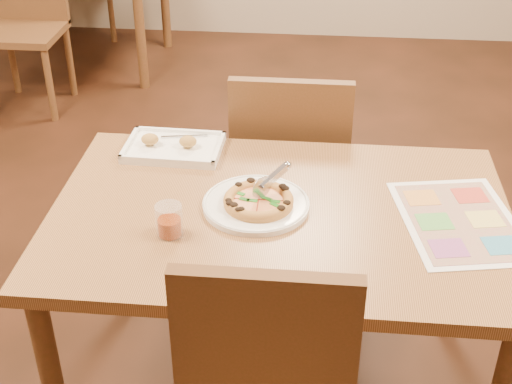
# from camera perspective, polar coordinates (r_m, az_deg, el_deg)

# --- Properties ---
(dining_table) EXTENTS (1.30, 0.85, 0.72)m
(dining_table) POSITION_cam_1_polar(r_m,az_deg,el_deg) (2.06, 1.91, -3.55)
(dining_table) COLOR #A36E41
(dining_table) RESTS_ON ground
(chair_far) EXTENTS (0.42, 0.42, 0.47)m
(chair_far) POSITION_cam_1_polar(r_m,az_deg,el_deg) (2.60, 2.77, 2.91)
(chair_far) COLOR brown
(chair_far) RESTS_ON ground
(bg_chair_near) EXTENTS (0.42, 0.42, 0.47)m
(bg_chair_near) POSITION_cam_1_polar(r_m,az_deg,el_deg) (4.41, -17.90, 13.85)
(bg_chair_near) COLOR brown
(bg_chair_near) RESTS_ON ground
(plate) EXTENTS (0.34, 0.34, 0.02)m
(plate) POSITION_cam_1_polar(r_m,az_deg,el_deg) (2.02, 0.00, -1.01)
(plate) COLOR white
(plate) RESTS_ON dining_table
(pizza) EXTENTS (0.20, 0.20, 0.03)m
(pizza) POSITION_cam_1_polar(r_m,az_deg,el_deg) (2.00, 0.20, -0.70)
(pizza) COLOR gold
(pizza) RESTS_ON plate
(pizza_cutter) EXTENTS (0.10, 0.10, 0.08)m
(pizza_cutter) POSITION_cam_1_polar(r_m,az_deg,el_deg) (2.01, 1.20, 0.99)
(pizza_cutter) COLOR silver
(pizza_cutter) RESTS_ON pizza
(appetizer_tray) EXTENTS (0.31, 0.22, 0.06)m
(appetizer_tray) POSITION_cam_1_polar(r_m,az_deg,el_deg) (2.32, -6.65, 3.54)
(appetizer_tray) COLOR white
(appetizer_tray) RESTS_ON dining_table
(glass_tumbler) EXTENTS (0.07, 0.07, 0.09)m
(glass_tumbler) POSITION_cam_1_polar(r_m,az_deg,el_deg) (1.91, -6.95, -2.42)
(glass_tumbler) COLOR maroon
(glass_tumbler) RESTS_ON dining_table
(menu) EXTENTS (0.38, 0.48, 0.00)m
(menu) POSITION_cam_1_polar(r_m,az_deg,el_deg) (2.04, 15.98, -2.24)
(menu) COLOR white
(menu) RESTS_ON dining_table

